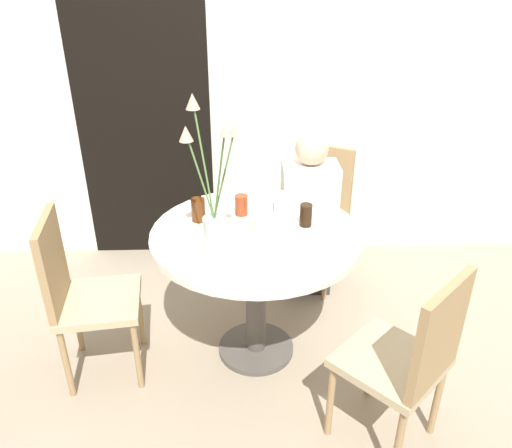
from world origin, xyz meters
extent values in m
plane|color=gray|center=(0.00, 0.00, 0.00)|extent=(16.00, 16.00, 0.00)
cube|color=silver|center=(0.00, 1.18, 1.30)|extent=(8.00, 0.05, 2.60)
cube|color=black|center=(-0.72, 1.14, 1.02)|extent=(0.90, 0.01, 2.05)
cylinder|color=silver|center=(0.00, 0.00, 0.75)|extent=(1.05, 1.05, 0.04)
cylinder|color=#4C4742|center=(0.00, 0.00, 0.38)|extent=(0.11, 0.11, 0.70)
cylinder|color=#4C4742|center=(0.00, 0.00, 0.01)|extent=(0.42, 0.42, 0.03)
cube|color=tan|center=(0.39, 0.70, 0.43)|extent=(0.54, 0.54, 0.04)
cube|color=#997A51|center=(0.48, 0.86, 0.68)|extent=(0.35, 0.22, 0.46)
cylinder|color=#997A51|center=(0.16, 0.63, 0.21)|extent=(0.03, 0.03, 0.41)
cylinder|color=#997A51|center=(0.46, 0.47, 0.21)|extent=(0.03, 0.03, 0.41)
cylinder|color=#997A51|center=(0.32, 0.93, 0.21)|extent=(0.03, 0.03, 0.41)
cylinder|color=#997A51|center=(0.62, 0.77, 0.21)|extent=(0.03, 0.03, 0.41)
cube|color=tan|center=(-0.79, -0.11, 0.43)|extent=(0.45, 0.45, 0.04)
cube|color=#997A51|center=(-0.97, -0.13, 0.68)|extent=(0.09, 0.38, 0.46)
cylinder|color=#997A51|center=(-0.60, -0.25, 0.21)|extent=(0.03, 0.03, 0.41)
cylinder|color=#997A51|center=(-0.65, 0.08, 0.21)|extent=(0.03, 0.03, 0.41)
cylinder|color=#997A51|center=(-0.94, -0.30, 0.21)|extent=(0.03, 0.03, 0.41)
cylinder|color=#997A51|center=(-0.99, 0.04, 0.21)|extent=(0.03, 0.03, 0.41)
cube|color=tan|center=(0.56, -0.58, 0.43)|extent=(0.57, 0.57, 0.04)
cube|color=#997A51|center=(0.68, -0.71, 0.68)|extent=(0.30, 0.29, 0.46)
cylinder|color=#997A51|center=(0.56, -0.34, 0.21)|extent=(0.03, 0.03, 0.41)
cylinder|color=#997A51|center=(0.32, -0.57, 0.21)|extent=(0.03, 0.03, 0.41)
cylinder|color=#997A51|center=(0.80, -0.58, 0.21)|extent=(0.03, 0.03, 0.41)
cylinder|color=#997A51|center=(0.55, -0.82, 0.21)|extent=(0.03, 0.03, 0.41)
cylinder|color=white|center=(0.09, 0.00, 0.82)|extent=(0.19, 0.19, 0.11)
cylinder|color=#E54C4C|center=(0.09, 0.00, 0.90)|extent=(0.01, 0.01, 0.04)
cylinder|color=#B2C6C1|center=(-0.19, -0.26, 0.87)|extent=(0.10, 0.10, 0.21)
cylinder|color=#4C7538|center=(-0.14, -0.25, 1.17)|extent=(0.10, 0.03, 0.39)
cone|color=#E0997F|center=(-0.09, -0.24, 1.36)|extent=(0.05, 0.05, 0.05)
cylinder|color=#4C7538|center=(-0.16, -0.34, 1.20)|extent=(0.07, 0.16, 0.44)
cone|color=#E0997F|center=(-0.12, -0.42, 1.41)|extent=(0.04, 0.04, 0.05)
cylinder|color=#4C7538|center=(-0.23, -0.20, 1.21)|extent=(0.08, 0.14, 0.47)
cone|color=#E0997F|center=(-0.26, -0.13, 1.45)|extent=(0.06, 0.06, 0.07)
cylinder|color=#4C7538|center=(-0.24, -0.23, 1.15)|extent=(0.11, 0.07, 0.36)
cone|color=#E0997F|center=(-0.29, -0.20, 1.33)|extent=(0.06, 0.06, 0.07)
cylinder|color=white|center=(0.21, 0.28, 0.77)|extent=(0.17, 0.17, 0.01)
cylinder|color=black|center=(0.25, 0.05, 0.83)|extent=(0.06, 0.06, 0.12)
cylinder|color=#51280F|center=(-0.29, 0.13, 0.83)|extent=(0.07, 0.07, 0.12)
cylinder|color=maroon|center=(-0.07, 0.19, 0.82)|extent=(0.07, 0.07, 0.11)
cube|color=#383333|center=(0.35, 0.63, 0.23)|extent=(0.31, 0.24, 0.45)
cube|color=white|center=(0.35, 0.63, 0.66)|extent=(0.34, 0.24, 0.42)
sphere|color=#D1A889|center=(0.35, 0.63, 0.97)|extent=(0.20, 0.20, 0.20)
camera|label=1|loc=(-0.07, -2.17, 1.95)|focal=35.00mm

